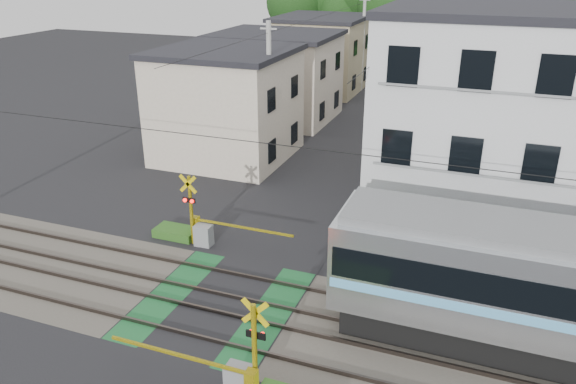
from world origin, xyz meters
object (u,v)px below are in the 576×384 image
at_px(crossing_signal_near, 240,374).
at_px(crossing_signal_far, 202,229).
at_px(pedestrian, 410,89).
at_px(apartment_block, 505,126).

height_order(crossing_signal_near, crossing_signal_far, same).
relative_size(crossing_signal_near, crossing_signal_far, 1.00).
xyz_separation_m(crossing_signal_far, pedestrian, (3.86, 28.08, 0.23)).
distance_m(apartment_block, pedestrian, 23.68).
distance_m(crossing_signal_far, pedestrian, 28.35).
relative_size(apartment_block, pedestrian, 5.40).
relative_size(crossing_signal_near, pedestrian, 2.51).
height_order(crossing_signal_far, pedestrian, crossing_signal_far).
distance_m(crossing_signal_near, apartment_block, 14.95).
height_order(apartment_block, pedestrian, apartment_block).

